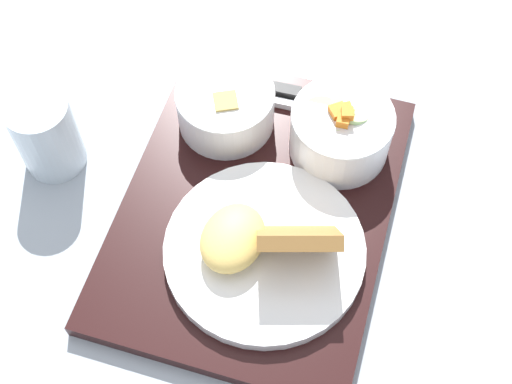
% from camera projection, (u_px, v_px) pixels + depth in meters
% --- Properties ---
extents(ground_plane, '(4.00, 4.00, 0.00)m').
position_uv_depth(ground_plane, '(256.00, 215.00, 0.79)').
color(ground_plane, '#99A3AD').
extents(serving_tray, '(0.40, 0.33, 0.02)m').
position_uv_depth(serving_tray, '(256.00, 210.00, 0.78)').
color(serving_tray, black).
rests_on(serving_tray, ground_plane).
extents(bowl_salad, '(0.11, 0.11, 0.08)m').
position_uv_depth(bowl_salad, '(341.00, 130.00, 0.78)').
color(bowl_salad, white).
rests_on(bowl_salad, serving_tray).
extents(bowl_soup, '(0.11, 0.11, 0.06)m').
position_uv_depth(bowl_soup, '(226.00, 104.00, 0.80)').
color(bowl_soup, white).
rests_on(bowl_soup, serving_tray).
extents(plate_main, '(0.21, 0.21, 0.08)m').
position_uv_depth(plate_main, '(263.00, 247.00, 0.73)').
color(plate_main, white).
rests_on(plate_main, serving_tray).
extents(knife, '(0.04, 0.18, 0.01)m').
position_uv_depth(knife, '(282.00, 92.00, 0.84)').
color(knife, silver).
rests_on(knife, serving_tray).
extents(spoon, '(0.04, 0.16, 0.01)m').
position_uv_depth(spoon, '(302.00, 107.00, 0.83)').
color(spoon, silver).
rests_on(spoon, serving_tray).
extents(glass_water, '(0.07, 0.07, 0.10)m').
position_uv_depth(glass_water, '(48.00, 137.00, 0.79)').
color(glass_water, silver).
rests_on(glass_water, ground_plane).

